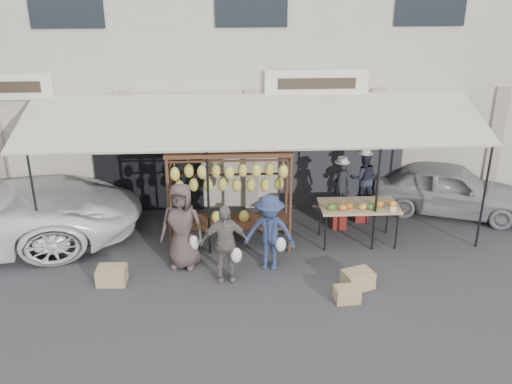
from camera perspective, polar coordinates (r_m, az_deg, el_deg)
ground_plane at (r=11.32m, az=0.41°, el=-8.87°), size 90.00×90.00×0.00m
shophouse at (r=16.26m, az=-0.96°, el=14.83°), size 24.00×6.15×7.30m
awning at (r=12.36m, az=-0.15°, el=7.04°), size 10.00×2.35×2.92m
banana_rack at (r=11.92m, az=-2.68°, el=1.30°), size 2.60×0.90×2.24m
produce_table at (r=12.50m, az=10.29°, el=-1.47°), size 1.70×0.90×1.04m
vendor_left at (r=13.08m, az=8.47°, el=0.63°), size 0.49×0.38×1.20m
vendor_right at (r=13.49m, az=10.69°, el=1.34°), size 0.65×0.51×1.31m
customer_left at (r=11.49m, az=-7.41°, el=-3.40°), size 0.99×0.75×1.80m
customer_mid at (r=11.01m, az=-3.17°, el=-5.14°), size 0.96×0.47×1.58m
customer_right at (r=11.38m, az=1.37°, el=-4.07°), size 1.15×0.84×1.60m
stool_left at (r=13.41m, az=8.27°, el=-2.62°), size 0.34×0.34×0.45m
stool_right at (r=13.83m, az=10.43°, el=-2.00°), size 0.35×0.35×0.42m
crate_near_a at (r=10.81m, az=9.10°, el=-10.06°), size 0.48×0.38×0.27m
crate_near_b at (r=11.23m, az=10.15°, el=-8.58°), size 0.66×0.57×0.33m
crate_far at (r=11.52m, az=-14.22°, el=-8.07°), size 0.57×0.44×0.33m
sedan at (r=14.65m, az=18.72°, el=0.35°), size 3.96×2.64×1.25m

